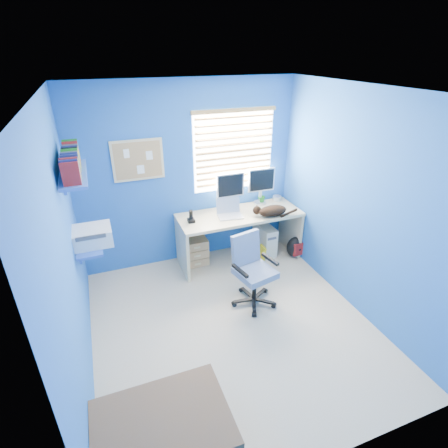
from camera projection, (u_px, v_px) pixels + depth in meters
name	position (u px, v px, depth m)	size (l,w,h in m)	color
floor	(232.00, 325.00, 3.96)	(3.00, 3.20, 0.00)	#BAAA91
ceiling	(235.00, 91.00, 2.83)	(3.00, 3.20, 0.00)	white
wall_back	(189.00, 176.00, 4.73)	(3.00, 0.01, 2.50)	#205FB1
wall_front	(336.00, 344.00, 2.06)	(3.00, 0.01, 2.50)	#205FB1
wall_left	(67.00, 257.00, 2.92)	(0.01, 3.20, 2.50)	#205FB1
wall_right	(358.00, 205.00, 3.87)	(0.01, 3.20, 2.50)	#205FB1
desk	(239.00, 237.00, 5.03)	(1.73, 0.65, 0.74)	tan
laptop	(230.00, 209.00, 4.73)	(0.33, 0.26, 0.22)	silver
monitor_left	(230.00, 192.00, 4.88)	(0.40, 0.12, 0.54)	silver
monitor_right	(261.00, 186.00, 5.08)	(0.40, 0.12, 0.54)	silver
phone	(191.00, 216.00, 4.60)	(0.09, 0.11, 0.17)	black
mug	(261.00, 200.00, 5.19)	(0.10, 0.09, 0.10)	#167018
cd_spindle	(277.00, 198.00, 5.28)	(0.13, 0.13, 0.07)	silver
cat	(273.00, 211.00, 4.78)	(0.41, 0.22, 0.15)	black
tower_pc	(265.00, 239.00, 5.26)	(0.19, 0.44, 0.45)	beige
drawer_boxes	(195.00, 251.00, 5.01)	(0.35, 0.28, 0.41)	tan
yellow_book	(262.00, 254.00, 5.10)	(0.03, 0.17, 0.24)	yellow
backpack	(295.00, 247.00, 5.19)	(0.27, 0.21, 0.32)	black
bed_corner	(164.00, 440.00, 2.57)	(0.94, 0.67, 0.45)	brown
office_chair	(252.00, 279.00, 4.20)	(0.60, 0.60, 0.88)	black
window_blinds	(234.00, 151.00, 4.77)	(1.15, 0.05, 1.10)	white
corkboard	(138.00, 160.00, 4.37)	(0.64, 0.02, 0.52)	tan
wall_shelves	(81.00, 201.00, 3.51)	(0.42, 0.90, 1.05)	blue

